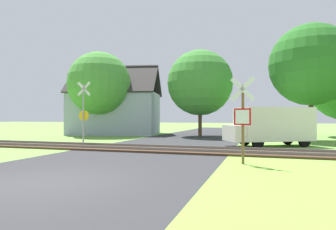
# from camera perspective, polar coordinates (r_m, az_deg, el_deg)

# --- Properties ---
(ground_plane) EXTENTS (160.00, 160.00, 0.00)m
(ground_plane) POSITION_cam_1_polar(r_m,az_deg,el_deg) (8.44, -22.44, -11.90)
(ground_plane) COLOR #6B9942
(road_asphalt) EXTENTS (7.82, 80.00, 0.01)m
(road_asphalt) POSITION_cam_1_polar(r_m,az_deg,el_deg) (10.03, -14.99, -10.05)
(road_asphalt) COLOR #2D2D30
(road_asphalt) RESTS_ON ground
(rail_track) EXTENTS (60.00, 2.60, 0.22)m
(rail_track) POSITION_cam_1_polar(r_m,az_deg,el_deg) (15.34, -2.92, -6.50)
(rail_track) COLOR #422D1E
(rail_track) RESTS_ON ground
(stop_sign_near) EXTENTS (0.87, 0.21, 3.13)m
(stop_sign_near) POSITION_cam_1_polar(r_m,az_deg,el_deg) (11.01, 14.04, -0.20)
(stop_sign_near) COLOR brown
(stop_sign_near) RESTS_ON ground
(crossing_sign_far) EXTENTS (0.88, 0.15, 3.87)m
(crossing_sign_far) POSITION_cam_1_polar(r_m,az_deg,el_deg) (19.11, -15.79, 0.89)
(crossing_sign_far) COLOR #9E9EA5
(crossing_sign_far) RESTS_ON ground
(house) EXTENTS (9.63, 8.01, 6.83)m
(house) POSITION_cam_1_polar(r_m,az_deg,el_deg) (30.29, -9.88, 0.62)
(house) COLOR #99A3B7
(house) RESTS_ON ground
(tree_left) EXTENTS (5.72, 5.72, 7.61)m
(tree_left) POSITION_cam_1_polar(r_m,az_deg,el_deg) (28.09, -12.97, 5.86)
(tree_left) COLOR #513823
(tree_left) RESTS_ON ground
(tree_right) EXTENTS (5.74, 5.74, 8.24)m
(tree_right) POSITION_cam_1_polar(r_m,az_deg,el_deg) (23.53, 25.57, 8.62)
(tree_right) COLOR #513823
(tree_right) RESTS_ON ground
(tree_center) EXTENTS (5.73, 5.73, 7.56)m
(tree_center) POSITION_cam_1_polar(r_m,az_deg,el_deg) (26.49, 6.12, 6.11)
(tree_center) COLOR #513823
(tree_center) RESTS_ON ground
(mail_truck) EXTENTS (5.18, 4.02, 2.24)m
(mail_truck) POSITION_cam_1_polar(r_m,az_deg,el_deg) (18.22, 19.02, -1.79)
(mail_truck) COLOR silver
(mail_truck) RESTS_ON ground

